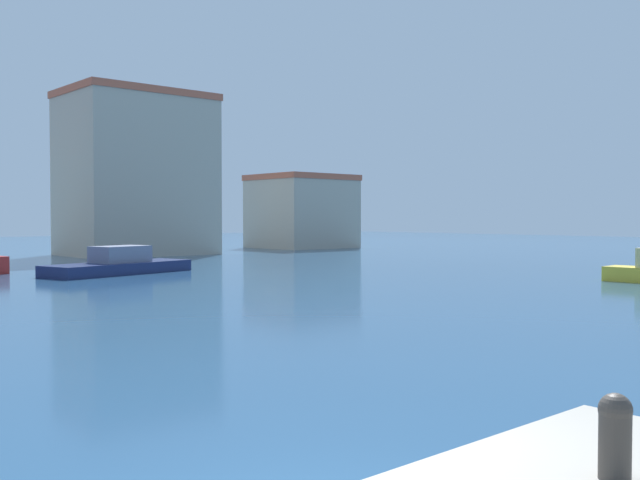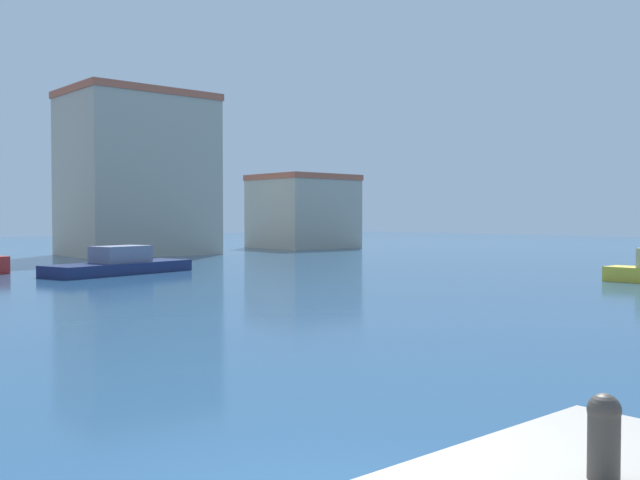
% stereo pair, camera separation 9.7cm
% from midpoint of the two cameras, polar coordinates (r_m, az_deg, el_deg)
% --- Properties ---
extents(water, '(160.00, 160.00, 0.00)m').
position_cam_midpoint_polar(water, '(31.07, -3.60, -3.24)').
color(water, navy).
rests_on(water, ground).
extents(mooring_bollard, '(0.24, 0.24, 0.61)m').
position_cam_midpoint_polar(mooring_bollard, '(5.63, 21.75, -13.91)').
color(mooring_bollard, '#38332D').
rests_on(mooring_bollard, pier_quay).
extents(motorboat_navy_distant_north, '(7.81, 4.09, 1.35)m').
position_cam_midpoint_polar(motorboat_navy_distant_north, '(36.26, -15.62, -1.87)').
color(motorboat_navy_distant_north, '#19234C').
rests_on(motorboat_navy_distant_north, water).
extents(waterfront_apartments, '(10.00, 7.52, 11.73)m').
position_cam_midpoint_polar(waterfront_apartments, '(54.37, -14.29, 5.06)').
color(waterfront_apartments, '#B2A893').
rests_on(waterfront_apartments, ground).
extents(harbor_office, '(7.87, 7.40, 6.50)m').
position_cam_midpoint_polar(harbor_office, '(64.80, -1.49, 2.27)').
color(harbor_office, '#B2A893').
rests_on(harbor_office, ground).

